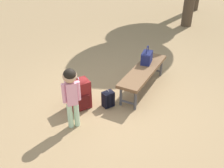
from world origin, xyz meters
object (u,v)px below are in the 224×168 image
Objects in this scene: child_standing at (71,89)px; backpack_small at (108,98)px; handbag at (147,57)px; backpack_large at (79,93)px; park_bench at (144,72)px.

backpack_small is (-0.77, 0.01, -0.53)m from child_standing.
child_standing is at bearing 0.25° from handbag.
child_standing is (1.92, 0.01, 0.12)m from handbag.
backpack_large is (-0.41, -0.33, -0.39)m from child_standing.
child_standing is 0.65m from backpack_large.
handbag is at bearing 167.95° from backpack_large.
backpack_large is at bearing -43.22° from backpack_small.
child_standing is 0.94m from backpack_small.
child_standing reaches higher than park_bench.
child_standing is 1.71× the size of backpack_large.
child_standing is at bearing -1.10° from backpack_small.
backpack_large is at bearing -12.05° from handbag.
handbag reaches higher than backpack_small.
handbag is 1.92m from child_standing.
child_standing reaches higher than backpack_small.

